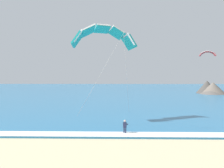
{
  "coord_description": "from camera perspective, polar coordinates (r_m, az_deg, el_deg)",
  "views": [
    {
      "loc": [
        -2.66,
        -7.83,
        6.76
      ],
      "look_at": [
        -3.25,
        18.88,
        5.53
      ],
      "focal_mm": 35.58,
      "sensor_mm": 36.0,
      "label": 1
    }
  ],
  "objects": [
    {
      "name": "surfboard",
      "position": [
        25.13,
        3.31,
        -12.91
      ],
      "size": [
        0.95,
        1.46,
        0.09
      ],
      "color": "white",
      "rests_on": "ground"
    },
    {
      "name": "surf_foam",
      "position": [
        24.73,
        7.59,
        -12.71
      ],
      "size": [
        200.0,
        1.94,
        0.04
      ],
      "primitive_type": "cube",
      "color": "white",
      "rests_on": "sea"
    },
    {
      "name": "kitesurfer",
      "position": [
        24.91,
        3.33,
        -10.87
      ],
      "size": [
        0.65,
        0.65,
        1.69
      ],
      "color": "#191E38",
      "rests_on": "ground"
    },
    {
      "name": "headland_right",
      "position": [
        80.29,
        23.99,
        -1.09
      ],
      "size": [
        9.18,
        10.54,
        4.49
      ],
      "color": "#56514C",
      "rests_on": "ground"
    },
    {
      "name": "kite_primary",
      "position": [
        31.39,
        -2.22,
        12.53
      ],
      "size": [
        8.84,
        8.45,
        12.37
      ],
      "color": "teal"
    },
    {
      "name": "kite_distant",
      "position": [
        67.41,
        23.34,
        7.3
      ],
      "size": [
        4.25,
        2.09,
        1.61
      ],
      "color": "red"
    },
    {
      "name": "sea",
      "position": [
        83.01,
        3.1,
        -1.96
      ],
      "size": [
        200.0,
        120.0,
        0.2
      ],
      "primitive_type": "cube",
      "color": "teal",
      "rests_on": "ground"
    }
  ]
}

